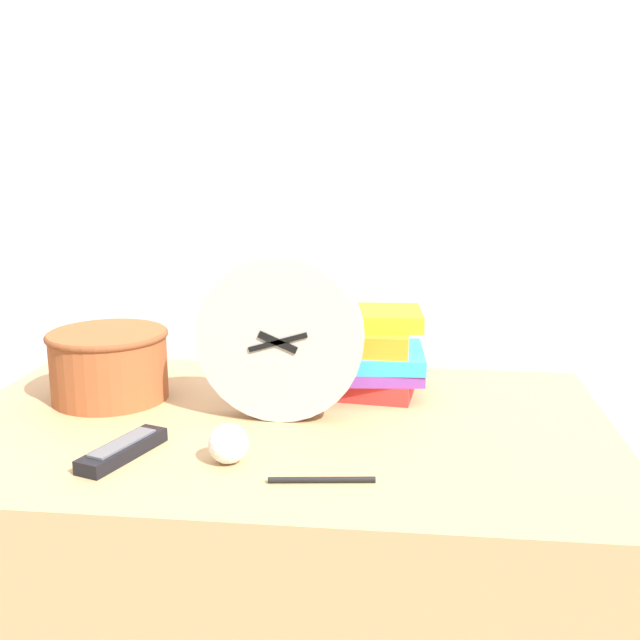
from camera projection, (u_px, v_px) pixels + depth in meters
wall_back at (310, 138)px, 1.47m from camera, size 6.00×0.04×2.40m
desk at (282, 631)px, 1.27m from camera, size 1.05×0.66×0.76m
desk_clock at (279, 339)px, 1.18m from camera, size 0.26×0.05×0.26m
book_stack at (363, 353)px, 1.33m from camera, size 0.23×0.20×0.15m
basket at (109, 362)px, 1.29m from camera, size 0.21×0.21×0.12m
tv_remote at (123, 450)px, 1.05m from camera, size 0.09×0.16×0.02m
crumpled_paper_ball at (228, 444)px, 1.03m from camera, size 0.06×0.06×0.06m
pen at (322, 480)px, 0.98m from camera, size 0.14×0.03×0.01m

